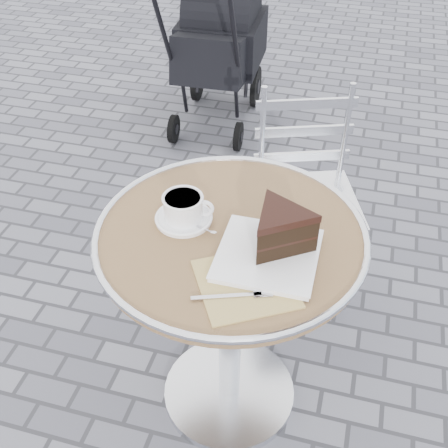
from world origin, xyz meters
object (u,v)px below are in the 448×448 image
(cafe_table, at_px, (230,277))
(baby_stroller, at_px, (218,52))
(cake_plate_set, at_px, (277,236))
(bistro_chair, at_px, (305,171))
(cappuccino_set, at_px, (184,210))

(cafe_table, bearing_deg, baby_stroller, 106.89)
(cafe_table, xyz_separation_m, baby_stroller, (-0.56, 1.84, -0.16))
(cake_plate_set, bearing_deg, bistro_chair, 91.19)
(cake_plate_set, relative_size, baby_stroller, 0.42)
(cake_plate_set, height_order, baby_stroller, baby_stroller)
(cafe_table, relative_size, bistro_chair, 0.91)
(cafe_table, relative_size, cake_plate_set, 1.95)
(bistro_chair, bearing_deg, baby_stroller, 99.38)
(cappuccino_set, distance_m, bistro_chair, 0.74)
(cafe_table, bearing_deg, cake_plate_set, -20.91)
(baby_stroller, bearing_deg, cappuccino_set, -79.56)
(cafe_table, distance_m, bistro_chair, 0.68)
(baby_stroller, bearing_deg, bistro_chair, -63.02)
(cafe_table, distance_m, cake_plate_set, 0.26)
(cappuccino_set, height_order, cake_plate_set, cake_plate_set)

